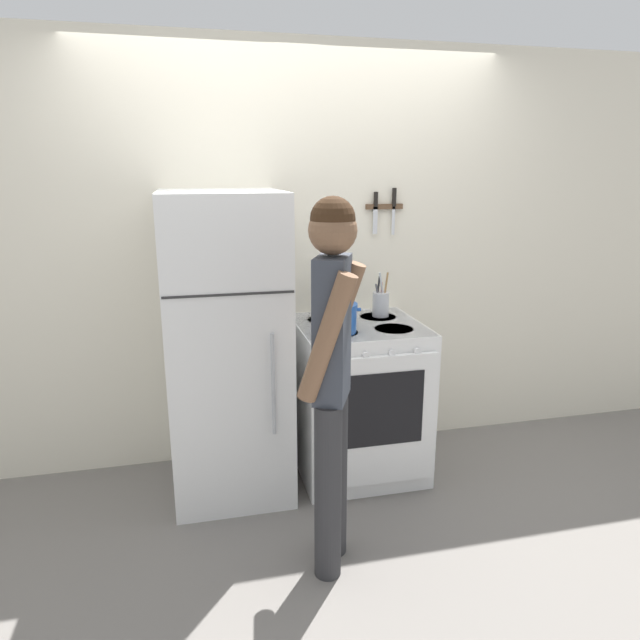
{
  "coord_description": "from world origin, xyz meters",
  "views": [
    {
      "loc": [
        -0.67,
        -3.44,
        1.82
      ],
      "look_at": [
        0.03,
        -0.5,
        1.01
      ],
      "focal_mm": 32.0,
      "sensor_mm": 36.0,
      "label": 1
    }
  ],
  "objects_px": {
    "refrigerator": "(227,347)",
    "dutch_oven_pot": "(338,318)",
    "stove_range": "(359,398)",
    "person": "(332,369)",
    "utensil_jar": "(381,303)",
    "tea_kettle": "(328,309)"
  },
  "relations": [
    {
      "from": "refrigerator",
      "to": "dutch_oven_pot",
      "type": "distance_m",
      "value": 0.64
    },
    {
      "from": "refrigerator",
      "to": "stove_range",
      "type": "height_order",
      "value": "refrigerator"
    },
    {
      "from": "refrigerator",
      "to": "dutch_oven_pot",
      "type": "height_order",
      "value": "refrigerator"
    },
    {
      "from": "stove_range",
      "to": "person",
      "type": "relative_size",
      "value": 0.54
    },
    {
      "from": "stove_range",
      "to": "person",
      "type": "distance_m",
      "value": 1.02
    },
    {
      "from": "utensil_jar",
      "to": "person",
      "type": "bearing_deg",
      "value": -119.96
    },
    {
      "from": "stove_range",
      "to": "dutch_oven_pot",
      "type": "height_order",
      "value": "dutch_oven_pot"
    },
    {
      "from": "utensil_jar",
      "to": "stove_range",
      "type": "bearing_deg",
      "value": -136.48
    },
    {
      "from": "dutch_oven_pot",
      "to": "utensil_jar",
      "type": "bearing_deg",
      "value": 39.5
    },
    {
      "from": "dutch_oven_pot",
      "to": "utensil_jar",
      "type": "distance_m",
      "value": 0.45
    },
    {
      "from": "stove_range",
      "to": "dutch_oven_pot",
      "type": "xyz_separation_m",
      "value": [
        -0.16,
        -0.11,
        0.54
      ]
    },
    {
      "from": "tea_kettle",
      "to": "utensil_jar",
      "type": "relative_size",
      "value": 0.83
    },
    {
      "from": "dutch_oven_pot",
      "to": "utensil_jar",
      "type": "xyz_separation_m",
      "value": [
        0.35,
        0.29,
        -0.0
      ]
    },
    {
      "from": "refrigerator",
      "to": "tea_kettle",
      "type": "height_order",
      "value": "refrigerator"
    },
    {
      "from": "refrigerator",
      "to": "utensil_jar",
      "type": "height_order",
      "value": "refrigerator"
    },
    {
      "from": "dutch_oven_pot",
      "to": "stove_range",
      "type": "bearing_deg",
      "value": 34.41
    },
    {
      "from": "dutch_oven_pot",
      "to": "person",
      "type": "height_order",
      "value": "person"
    },
    {
      "from": "tea_kettle",
      "to": "person",
      "type": "height_order",
      "value": "person"
    },
    {
      "from": "refrigerator",
      "to": "person",
      "type": "relative_size",
      "value": 1.0
    },
    {
      "from": "dutch_oven_pot",
      "to": "tea_kettle",
      "type": "xyz_separation_m",
      "value": [
        0.01,
        0.28,
        -0.02
      ]
    },
    {
      "from": "tea_kettle",
      "to": "utensil_jar",
      "type": "xyz_separation_m",
      "value": [
        0.33,
        0.01,
        0.02
      ]
    },
    {
      "from": "refrigerator",
      "to": "dutch_oven_pot",
      "type": "relative_size",
      "value": 6.66
    }
  ]
}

